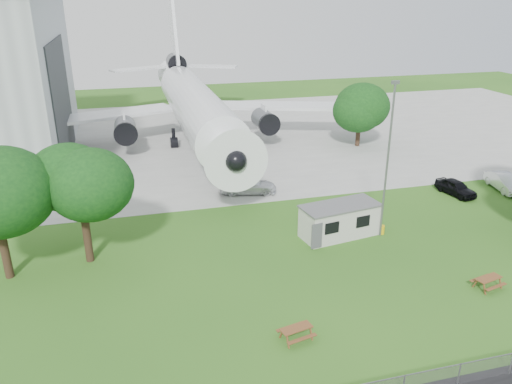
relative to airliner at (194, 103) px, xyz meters
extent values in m
plane|color=#417923|center=(2.00, -35.86, -5.27)|extent=(160.00, 160.00, 0.00)
cube|color=#B7B7B2|center=(2.00, 2.14, -5.25)|extent=(120.00, 46.00, 0.03)
cube|color=#2D3033|center=(-14.93, -2.86, 1.48)|extent=(0.16, 16.00, 12.96)
cylinder|color=white|center=(0.00, -1.86, -0.17)|extent=(5.40, 34.00, 5.40)
cone|color=white|center=(0.00, -20.86, -0.17)|extent=(5.40, 5.50, 5.40)
cone|color=white|center=(0.00, 19.14, 0.63)|extent=(4.86, 9.00, 4.86)
cube|color=white|center=(-12.50, 1.34, -1.37)|extent=(21.36, 10.77, 0.36)
cube|color=white|center=(12.50, 1.34, -1.37)|extent=(21.36, 10.77, 0.36)
cube|color=white|center=(0.00, 19.14, 6.33)|extent=(0.46, 9.96, 12.17)
cylinder|color=#515459|center=(-8.50, -2.36, -2.27)|extent=(2.50, 4.20, 2.50)
cylinder|color=#515459|center=(8.50, -2.36, -2.27)|extent=(2.50, 4.20, 2.50)
cylinder|color=#515459|center=(0.00, 18.14, 2.63)|extent=(2.60, 4.50, 2.60)
cylinder|color=black|center=(0.00, -17.36, -4.07)|extent=(0.36, 0.36, 2.40)
cylinder|color=black|center=(-2.80, -0.86, -4.07)|extent=(0.44, 0.44, 2.40)
cylinder|color=black|center=(2.80, -0.86, -4.07)|extent=(0.44, 0.44, 2.40)
cube|color=beige|center=(7.03, -28.79, -4.02)|extent=(6.32, 3.43, 2.50)
cube|color=#59595B|center=(7.03, -28.79, -2.71)|extent=(6.55, 3.66, 0.12)
cylinder|color=gold|center=(10.43, -29.39, -4.92)|extent=(0.50, 0.50, 0.70)
cylinder|color=slate|center=(10.20, -29.66, 0.73)|extent=(0.16, 0.16, 12.00)
cylinder|color=#382619|center=(-16.95, -28.82, -3.43)|extent=(0.56, 0.56, 3.69)
cylinder|color=#382619|center=(-11.79, -27.90, -3.55)|extent=(0.56, 0.56, 3.43)
sphere|color=#1C5717|center=(-11.79, -27.90, 0.65)|extent=(6.01, 6.01, 6.01)
cylinder|color=#382619|center=(19.50, -6.24, -3.89)|extent=(0.56, 0.56, 2.76)
sphere|color=#1C5717|center=(19.50, -6.24, -0.52)|extent=(6.67, 6.67, 6.67)
imported|color=black|center=(21.24, -23.69, -4.55)|extent=(2.46, 4.45, 1.43)
imported|color=white|center=(26.51, -23.85, -4.47)|extent=(2.49, 5.08, 1.60)
imported|color=white|center=(2.33, -18.18, -4.49)|extent=(5.75, 3.29, 1.57)
camera|label=1|loc=(-8.45, -61.29, 12.51)|focal=35.00mm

